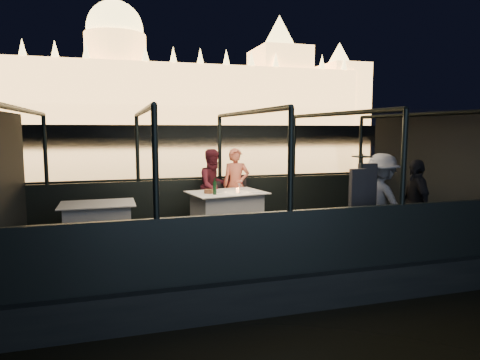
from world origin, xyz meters
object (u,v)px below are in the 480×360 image
object	(u,v)px
dining_table_aft	(98,220)
wine_bottle	(215,187)
chair_port_right	(239,201)
coat_stand	(361,200)
passenger_stripe	(381,200)
person_woman_coral	(236,187)
passenger_dark	(415,199)
chair_port_left	(217,202)
person_man_maroon	(214,188)
dining_table_central	(227,211)

from	to	relation	value
dining_table_aft	wine_bottle	xyz separation A→B (m)	(2.14, -0.08, 0.53)
chair_port_right	coat_stand	world-z (taller)	coat_stand
passenger_stripe	coat_stand	bearing A→B (deg)	96.88
person_woman_coral	wine_bottle	bearing A→B (deg)	-114.16
dining_table_aft	passenger_dark	bearing A→B (deg)	-21.29
coat_stand	wine_bottle	distance (m)	2.80
chair_port_left	dining_table_aft	bearing A→B (deg)	176.25
person_man_maroon	wine_bottle	size ratio (longest dim) A/B	5.06
coat_stand	wine_bottle	xyz separation A→B (m)	(-1.87, 2.08, 0.02)
chair_port_left	person_man_maroon	world-z (taller)	person_man_maroon
coat_stand	person_woman_coral	bearing A→B (deg)	110.95
chair_port_right	passenger_dark	world-z (taller)	passenger_dark
chair_port_left	coat_stand	xyz separation A→B (m)	(1.61, -2.99, 0.45)
person_man_maroon	passenger_dark	bearing A→B (deg)	-65.60
dining_table_aft	passenger_stripe	bearing A→B (deg)	-23.32
dining_table_aft	person_woman_coral	world-z (taller)	person_woman_coral
chair_port_right	person_woman_coral	distance (m)	0.31
dining_table_aft	passenger_stripe	size ratio (longest dim) A/B	0.81
coat_stand	passenger_dark	bearing A→B (deg)	7.28
person_woman_coral	dining_table_central	bearing A→B (deg)	-107.26
person_woman_coral	person_man_maroon	distance (m)	0.49
person_man_maroon	wine_bottle	world-z (taller)	person_man_maroon
passenger_dark	person_man_maroon	bearing A→B (deg)	-120.83
person_woman_coral	coat_stand	bearing A→B (deg)	-57.38
dining_table_aft	passenger_dark	distance (m)	5.55
dining_table_central	passenger_stripe	size ratio (longest dim) A/B	0.90
person_woman_coral	passenger_stripe	world-z (taller)	passenger_stripe
dining_table_central	chair_port_right	size ratio (longest dim) A/B	1.45
coat_stand	wine_bottle	size ratio (longest dim) A/B	5.19
dining_table_aft	chair_port_left	distance (m)	2.54
dining_table_central	coat_stand	distance (m)	2.85
chair_port_left	person_woman_coral	size ratio (longest dim) A/B	0.54
chair_port_right	wine_bottle	bearing A→B (deg)	-104.88
coat_stand	passenger_stripe	xyz separation A→B (m)	(0.51, 0.20, -0.05)
passenger_stripe	wine_bottle	distance (m)	3.03
chair_port_right	passenger_stripe	distance (m)	3.24
person_man_maroon	passenger_stripe	bearing A→B (deg)	-72.22
person_man_maroon	wine_bottle	xyz separation A→B (m)	(-0.21, -0.97, 0.17)
dining_table_central	person_man_maroon	world-z (taller)	person_man_maroon
passenger_dark	chair_port_right	bearing A→B (deg)	-126.06
dining_table_central	passenger_stripe	bearing A→B (deg)	-45.66
dining_table_central	passenger_dark	bearing A→B (deg)	-38.90
person_man_maroon	passenger_dark	xyz separation A→B (m)	(2.80, -2.90, 0.10)
dining_table_aft	person_man_maroon	bearing A→B (deg)	20.87
chair_port_right	dining_table_aft	bearing A→B (deg)	-139.31
chair_port_left	wine_bottle	distance (m)	1.05
chair_port_right	person_man_maroon	distance (m)	0.62
dining_table_aft	passenger_stripe	world-z (taller)	passenger_stripe
dining_table_aft	person_woman_coral	distance (m)	3.00
dining_table_central	person_man_maroon	bearing A→B (deg)	97.51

